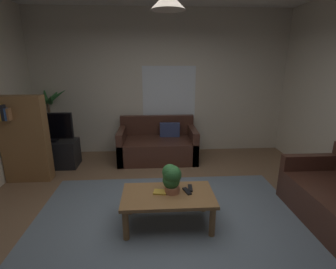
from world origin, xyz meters
name	(u,v)px	position (x,y,z in m)	size (l,w,h in m)	color
floor	(170,225)	(0.00, 0.00, -0.01)	(5.18, 5.24, 0.02)	brown
rug	(171,235)	(0.00, -0.20, 0.00)	(3.37, 2.88, 0.01)	slate
wall_back	(161,84)	(0.00, 2.65, 1.45)	(5.30, 0.06, 2.90)	beige
window_pane	(169,93)	(0.16, 2.62, 1.27)	(1.10, 0.01, 1.08)	white
couch_under_window	(158,146)	(-0.09, 2.13, 0.27)	(1.51, 0.87, 0.82)	#47281E
coffee_table	(168,199)	(-0.02, 0.01, 0.34)	(1.08, 0.61, 0.41)	olive
book_on_table_0	(160,192)	(-0.11, 0.05, 0.41)	(0.15, 0.11, 0.02)	gold
remote_on_table_0	(190,188)	(0.26, 0.12, 0.42)	(0.05, 0.16, 0.02)	black
remote_on_table_1	(187,191)	(0.21, 0.05, 0.42)	(0.05, 0.16, 0.02)	black
potted_plant_on_table	(171,177)	(0.02, 0.06, 0.60)	(0.23, 0.22, 0.35)	#B77051
tv_stand	(53,154)	(-2.04, 1.87, 0.25)	(0.90, 0.44, 0.50)	black
tv	(49,127)	(-2.04, 1.85, 0.77)	(0.84, 0.16, 0.52)	black
potted_palm_corner	(51,125)	(-2.23, 2.41, 0.66)	(0.95, 0.76, 1.45)	#4C4C51
bookshelf_corner	(24,139)	(-2.23, 1.33, 0.71)	(0.70, 0.31, 1.40)	olive
pendant_lamp	(168,0)	(-0.02, 0.01, 2.46)	(0.34, 0.34, 0.52)	black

